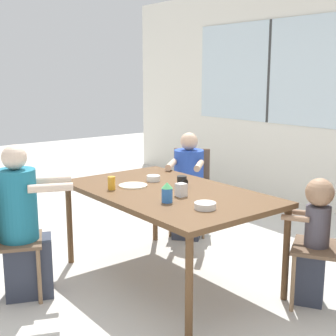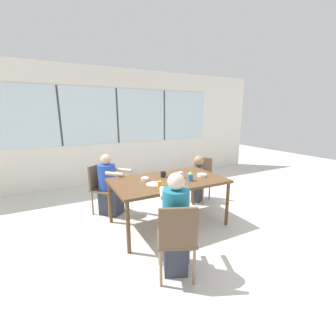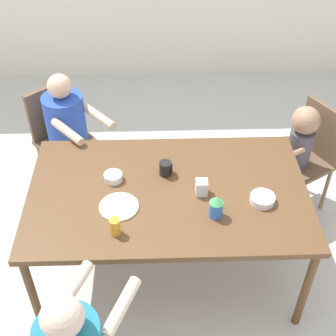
% 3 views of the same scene
% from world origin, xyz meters
% --- Properties ---
extents(ground_plane, '(16.00, 16.00, 0.00)m').
position_xyz_m(ground_plane, '(0.00, 0.00, 0.00)').
color(ground_plane, beige).
extents(dining_table, '(1.70, 1.03, 0.74)m').
position_xyz_m(dining_table, '(0.00, 0.00, 0.69)').
color(dining_table, brown).
rests_on(dining_table, ground_plane).
extents(chair_for_man_blue_shirt, '(0.56, 0.56, 0.86)m').
position_xyz_m(chair_for_man_blue_shirt, '(-0.83, 0.95, 0.52)').
color(chair_for_man_blue_shirt, brown).
rests_on(chair_for_man_blue_shirt, ground_plane).
extents(chair_for_toddler, '(0.55, 0.55, 0.86)m').
position_xyz_m(chair_for_toddler, '(1.09, 0.64, 0.52)').
color(chair_for_toddler, brown).
rests_on(chair_for_toddler, ground_plane).
extents(person_man_blue_shirt, '(0.58, 0.61, 1.06)m').
position_xyz_m(person_man_blue_shirt, '(-0.72, 0.83, 0.48)').
color(person_man_blue_shirt, '#333847').
rests_on(person_man_blue_shirt, ground_plane).
extents(person_toddler, '(0.36, 0.31, 0.93)m').
position_xyz_m(person_toddler, '(0.96, 0.56, 0.48)').
color(person_toddler, '#333847').
rests_on(person_toddler, ground_plane).
extents(coffee_mug, '(0.08, 0.08, 0.09)m').
position_xyz_m(coffee_mug, '(-0.01, 0.15, 0.79)').
color(coffee_mug, black).
rests_on(coffee_mug, dining_table).
extents(sippy_cup, '(0.08, 0.08, 0.15)m').
position_xyz_m(sippy_cup, '(0.27, -0.22, 0.82)').
color(sippy_cup, blue).
rests_on(sippy_cup, dining_table).
extents(juice_glass, '(0.06, 0.06, 0.10)m').
position_xyz_m(juice_glass, '(-0.30, -0.33, 0.80)').
color(juice_glass, gold).
rests_on(juice_glass, dining_table).
extents(milk_carton_small, '(0.07, 0.07, 0.10)m').
position_xyz_m(milk_carton_small, '(0.20, -0.03, 0.79)').
color(milk_carton_small, silver).
rests_on(milk_carton_small, dining_table).
extents(bowl_white_shallow, '(0.15, 0.15, 0.04)m').
position_xyz_m(bowl_white_shallow, '(0.55, -0.11, 0.77)').
color(bowl_white_shallow, white).
rests_on(bowl_white_shallow, dining_table).
extents(bowl_cereal, '(0.11, 0.11, 0.05)m').
position_xyz_m(bowl_cereal, '(-0.34, 0.10, 0.77)').
color(bowl_cereal, white).
rests_on(bowl_cereal, dining_table).
extents(plate_tortillas, '(0.23, 0.23, 0.01)m').
position_xyz_m(plate_tortillas, '(-0.29, -0.13, 0.75)').
color(plate_tortillas, beige).
rests_on(plate_tortillas, dining_table).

